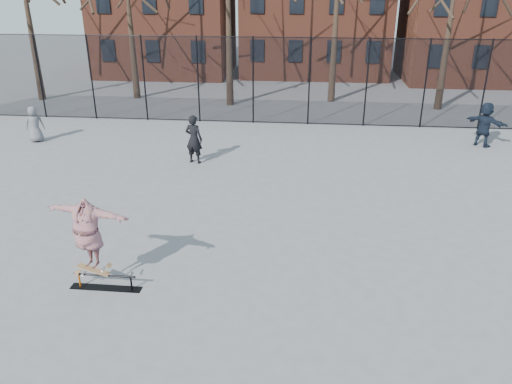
# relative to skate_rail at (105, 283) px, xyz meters

# --- Properties ---
(ground) EXTENTS (100.00, 100.00, 0.00)m
(ground) POSITION_rel_skate_rail_xyz_m (3.21, 1.14, -0.14)
(ground) COLOR slate
(skate_rail) EXTENTS (1.61, 0.25, 0.35)m
(skate_rail) POSITION_rel_skate_rail_xyz_m (0.00, 0.00, 0.00)
(skate_rail) COLOR black
(skate_rail) RESTS_ON ground
(skateboard) EXTENTS (0.77, 0.18, 0.09)m
(skateboard) POSITION_rel_skate_rail_xyz_m (-0.24, -0.00, 0.26)
(skateboard) COLOR #8E5F38
(skateboard) RESTS_ON skate_rail
(skater) EXTENTS (2.05, 0.95, 1.61)m
(skater) POSITION_rel_skate_rail_xyz_m (-0.24, -0.00, 1.11)
(skater) COLOR #6C3B94
(skater) RESTS_ON skateboard
(bystander_grey) EXTENTS (0.88, 0.75, 1.52)m
(bystander_grey) POSITION_rel_skate_rail_xyz_m (-6.99, 10.23, 0.62)
(bystander_grey) COLOR slate
(bystander_grey) RESTS_ON ground
(bystander_black) EXTENTS (0.75, 0.59, 1.82)m
(bystander_black) POSITION_rel_skate_rail_xyz_m (0.22, 8.35, 0.77)
(bystander_black) COLOR black
(bystander_black) RESTS_ON ground
(bystander_navy) EXTENTS (1.61, 1.54, 1.82)m
(bystander_navy) POSITION_rel_skate_rail_xyz_m (11.58, 11.53, 0.77)
(bystander_navy) COLOR black
(bystander_navy) RESTS_ON ground
(fence) EXTENTS (34.03, 0.07, 4.00)m
(fence) POSITION_rel_skate_rail_xyz_m (3.20, 14.14, 1.92)
(fence) COLOR black
(fence) RESTS_ON ground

